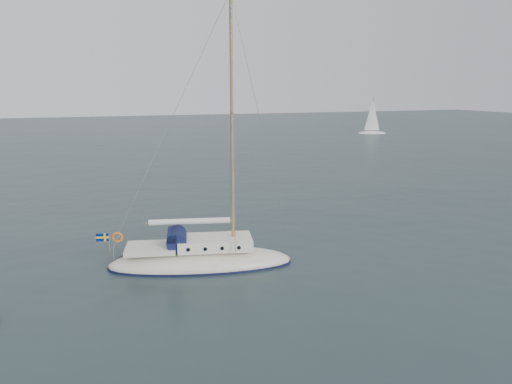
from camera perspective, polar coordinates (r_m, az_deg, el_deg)
name	(u,v)px	position (r m, az deg, el deg)	size (l,w,h in m)	color
ground	(267,259)	(27.96, 1.22, -7.66)	(300.00, 300.00, 0.00)	black
sailboat	(201,246)	(26.73, -6.34, -6.16)	(10.22, 3.06, 14.55)	silver
dinghy	(133,258)	(28.43, -13.84, -7.35)	(2.45, 1.11, 0.35)	#47474B
distant_yacht_b	(372,117)	(106.50, 13.15, 8.31)	(5.93, 3.16, 7.85)	silver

